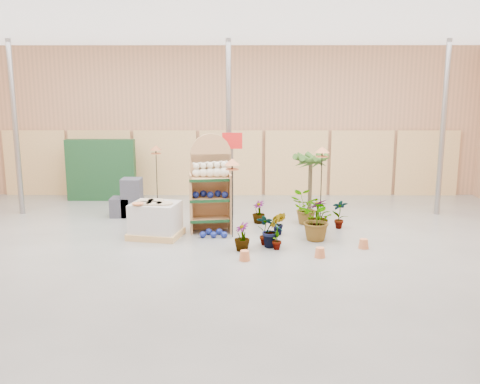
# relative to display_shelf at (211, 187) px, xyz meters

# --- Properties ---
(room) EXTENTS (15.20, 12.10, 4.70)m
(room) POSITION_rel_display_shelf_xyz_m (0.38, -1.01, 1.18)
(room) COLOR slate
(room) RESTS_ON ground
(display_shelf) EXTENTS (1.02, 0.73, 2.27)m
(display_shelf) POSITION_rel_display_shelf_xyz_m (0.00, 0.00, 0.00)
(display_shelf) COLOR #AC7D50
(display_shelf) RESTS_ON ground
(teddy_bears) EXTENTS (0.84, 0.23, 0.37)m
(teddy_bears) POSITION_rel_display_shelf_xyz_m (0.04, -0.11, 0.40)
(teddy_bears) COLOR beige
(teddy_bears) RESTS_ON display_shelf
(gazing_balls_shelf) EXTENTS (0.83, 0.28, 0.16)m
(gazing_balls_shelf) POSITION_rel_display_shelf_xyz_m (0.00, -0.14, -0.15)
(gazing_balls_shelf) COLOR navy
(gazing_balls_shelf) RESTS_ON display_shelf
(gazing_balls_floor) EXTENTS (0.63, 0.39, 0.15)m
(gazing_balls_floor) POSITION_rel_display_shelf_xyz_m (0.09, -0.57, -0.96)
(gazing_balls_floor) COLOR navy
(gazing_balls_floor) RESTS_ON ground
(pallet_stack) EXTENTS (1.27, 1.13, 0.82)m
(pallet_stack) POSITION_rel_display_shelf_xyz_m (-1.21, -0.59, -0.64)
(pallet_stack) COLOR tan
(pallet_stack) RESTS_ON ground
(charcoal_planters) EXTENTS (0.80, 0.50, 1.00)m
(charcoal_planters) POSITION_rel_display_shelf_xyz_m (-2.22, 1.30, -0.62)
(charcoal_planters) COLOR #2F3038
(charcoal_planters) RESTS_ON ground
(trellis_stock) EXTENTS (2.00, 0.30, 1.80)m
(trellis_stock) POSITION_rel_display_shelf_xyz_m (-3.42, 3.28, -0.14)
(trellis_stock) COLOR #163E1F
(trellis_stock) RESTS_ON ground
(offer_sign) EXTENTS (0.50, 0.08, 2.20)m
(offer_sign) POSITION_rel_display_shelf_xyz_m (0.48, 1.06, 0.53)
(offer_sign) COLOR gray
(offer_sign) RESTS_ON ground
(bird_table_front) EXTENTS (0.34, 0.34, 1.79)m
(bird_table_front) POSITION_rel_display_shelf_xyz_m (0.51, -0.61, 0.62)
(bird_table_front) COLOR black
(bird_table_front) RESTS_ON ground
(bird_table_right) EXTENTS (0.34, 0.34, 1.93)m
(bird_table_right) POSITION_rel_display_shelf_xyz_m (2.63, 0.39, 0.76)
(bird_table_right) COLOR black
(bird_table_right) RESTS_ON ground
(bird_table_back) EXTENTS (0.34, 0.34, 1.68)m
(bird_table_back) POSITION_rel_display_shelf_xyz_m (-1.71, 2.83, 0.52)
(bird_table_back) COLOR black
(bird_table_back) RESTS_ON ground
(palm) EXTENTS (0.70, 0.70, 1.75)m
(palm) POSITION_rel_display_shelf_xyz_m (2.48, 1.28, 0.46)
(palm) COLOR #463A25
(palm) RESTS_ON ground
(potted_plant_0) EXTENTS (0.41, 0.33, 0.67)m
(potted_plant_0) POSITION_rel_display_shelf_xyz_m (1.22, -1.18, -0.70)
(potted_plant_0) COLOR #2F551C
(potted_plant_0) RESTS_ON ground
(potted_plant_1) EXTENTS (0.51, 0.47, 0.74)m
(potted_plant_1) POSITION_rel_display_shelf_xyz_m (1.36, -1.33, -0.66)
(potted_plant_1) COLOR #2F551C
(potted_plant_1) RESTS_ON ground
(potted_plant_2) EXTENTS (1.11, 1.11, 0.93)m
(potted_plant_2) POSITION_rel_display_shelf_xyz_m (2.40, -0.84, -0.57)
(potted_plant_2) COLOR #2F551C
(potted_plant_2) RESTS_ON ground
(potted_plant_3) EXTENTS (0.63, 0.63, 0.80)m
(potted_plant_3) POSITION_rel_display_shelf_xyz_m (2.49, -0.23, -0.64)
(potted_plant_3) COLOR #2F551C
(potted_plant_3) RESTS_ON ground
(potted_plant_4) EXTENTS (0.40, 0.30, 0.71)m
(potted_plant_4) POSITION_rel_display_shelf_xyz_m (3.05, 0.16, -0.68)
(potted_plant_4) COLOR #2F551C
(potted_plant_4) RESTS_ON ground
(potted_plant_5) EXTENTS (0.31, 0.26, 0.54)m
(potted_plant_5) POSITION_rel_display_shelf_xyz_m (1.58, -0.41, -0.77)
(potted_plant_5) COLOR #2F551C
(potted_plant_5) RESTS_ON ground
(potted_plant_6) EXTENTS (0.85, 0.79, 0.80)m
(potted_plant_6) POSITION_rel_display_shelf_xyz_m (2.26, 0.56, -0.64)
(potted_plant_6) COLOR #2F551C
(potted_plant_6) RESTS_ON ground
(potted_plant_7) EXTENTS (0.45, 0.45, 0.60)m
(potted_plant_7) POSITION_rel_display_shelf_xyz_m (0.73, -1.58, -0.74)
(potted_plant_7) COLOR #2F551C
(potted_plant_7) RESTS_ON ground
(potted_plant_8) EXTENTS (0.25, 0.35, 0.63)m
(potted_plant_8) POSITION_rel_display_shelf_xyz_m (1.46, -1.51, -0.72)
(potted_plant_8) COLOR #2F551C
(potted_plant_8) RESTS_ON ground
(potted_plant_11) EXTENTS (0.44, 0.44, 0.56)m
(potted_plant_11) POSITION_rel_display_shelf_xyz_m (1.14, 0.63, -0.75)
(potted_plant_11) COLOR #2F551C
(potted_plant_11) RESTS_ON ground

